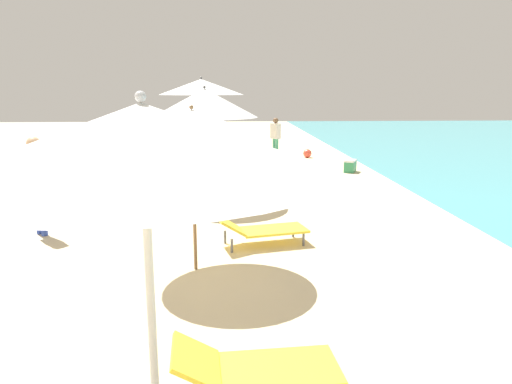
{
  "coord_description": "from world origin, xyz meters",
  "views": [
    {
      "loc": [
        0.08,
        1.3,
        2.53
      ],
      "look_at": [
        0.42,
        7.54,
        1.18
      ],
      "focal_mm": 33.23,
      "sensor_mm": 36.0,
      "label": 1
    }
  ],
  "objects_px": {
    "person_walking_near": "(37,176)",
    "lounger_farthest_shoreside": "(229,144)",
    "lounger_third_shoreside": "(261,229)",
    "cooler_box": "(350,166)",
    "umbrella_third": "(192,123)",
    "beach_ball": "(307,153)",
    "lounger_second_shoreside": "(255,367)",
    "umbrella_second": "(143,139)",
    "lounger_fifth_shoreside": "(230,157)",
    "umbrella_farthest": "(207,99)",
    "person_walking_mid": "(276,134)",
    "lounger_fourth_shoreside": "(237,179)",
    "lounger_fifth_inland": "(221,170)",
    "umbrella_fifth": "(201,87)",
    "lounger_farthest_inland": "(221,150)",
    "umbrella_fourth": "(205,103)"
  },
  "relations": [
    {
      "from": "umbrella_fourth",
      "to": "lounger_fifth_shoreside",
      "type": "relative_size",
      "value": 1.86
    },
    {
      "from": "umbrella_fifth",
      "to": "lounger_fifth_shoreside",
      "type": "xyz_separation_m",
      "value": [
        0.83,
        1.3,
        -2.29
      ]
    },
    {
      "from": "umbrella_farthest",
      "to": "person_walking_mid",
      "type": "distance_m",
      "value": 3.11
    },
    {
      "from": "lounger_fifth_shoreside",
      "to": "beach_ball",
      "type": "xyz_separation_m",
      "value": [
        2.94,
        1.91,
        -0.16
      ]
    },
    {
      "from": "person_walking_near",
      "to": "person_walking_mid",
      "type": "xyz_separation_m",
      "value": [
        5.05,
        9.23,
        -0.16
      ]
    },
    {
      "from": "lounger_second_shoreside",
      "to": "cooler_box",
      "type": "bearing_deg",
      "value": 67.91
    },
    {
      "from": "person_walking_near",
      "to": "cooler_box",
      "type": "relative_size",
      "value": 2.94
    },
    {
      "from": "lounger_third_shoreside",
      "to": "cooler_box",
      "type": "relative_size",
      "value": 2.67
    },
    {
      "from": "umbrella_third",
      "to": "lounger_second_shoreside",
      "type": "bearing_deg",
      "value": -76.68
    },
    {
      "from": "umbrella_third",
      "to": "person_walking_near",
      "type": "relative_size",
      "value": 1.34
    },
    {
      "from": "umbrella_farthest",
      "to": "lounger_fourth_shoreside",
      "type": "bearing_deg",
      "value": -81.56
    },
    {
      "from": "umbrella_fifth",
      "to": "umbrella_farthest",
      "type": "relative_size",
      "value": 1.18
    },
    {
      "from": "umbrella_fourth",
      "to": "person_walking_mid",
      "type": "bearing_deg",
      "value": 71.62
    },
    {
      "from": "lounger_farthest_shoreside",
      "to": "lounger_farthest_inland",
      "type": "bearing_deg",
      "value": -108.88
    },
    {
      "from": "cooler_box",
      "to": "lounger_fifth_shoreside",
      "type": "bearing_deg",
      "value": 160.45
    },
    {
      "from": "umbrella_second",
      "to": "umbrella_fourth",
      "type": "distance_m",
      "value": 8.24
    },
    {
      "from": "umbrella_third",
      "to": "beach_ball",
      "type": "relative_size",
      "value": 7.31
    },
    {
      "from": "umbrella_farthest",
      "to": "cooler_box",
      "type": "bearing_deg",
      "value": -42.99
    },
    {
      "from": "lounger_third_shoreside",
      "to": "person_walking_near",
      "type": "relative_size",
      "value": 0.91
    },
    {
      "from": "umbrella_fifth",
      "to": "lounger_farthest_shoreside",
      "type": "xyz_separation_m",
      "value": [
        0.79,
        5.45,
        -2.32
      ]
    },
    {
      "from": "umbrella_farthest",
      "to": "person_walking_near",
      "type": "distance_m",
      "value": 10.85
    },
    {
      "from": "umbrella_farthest",
      "to": "lounger_farthest_shoreside",
      "type": "height_order",
      "value": "umbrella_farthest"
    },
    {
      "from": "lounger_fourth_shoreside",
      "to": "person_walking_near",
      "type": "bearing_deg",
      "value": -122.7
    },
    {
      "from": "lounger_fifth_shoreside",
      "to": "lounger_second_shoreside",
      "type": "bearing_deg",
      "value": -87.47
    },
    {
      "from": "umbrella_farthest",
      "to": "person_walking_mid",
      "type": "relative_size",
      "value": 1.62
    },
    {
      "from": "lounger_fifth_shoreside",
      "to": "cooler_box",
      "type": "height_order",
      "value": "lounger_fifth_shoreside"
    },
    {
      "from": "person_walking_near",
      "to": "lounger_farthest_shoreside",
      "type": "bearing_deg",
      "value": 26.2
    },
    {
      "from": "umbrella_third",
      "to": "umbrella_farthest",
      "type": "xyz_separation_m",
      "value": [
        -0.35,
        12.32,
        0.09
      ]
    },
    {
      "from": "person_walking_mid",
      "to": "beach_ball",
      "type": "xyz_separation_m",
      "value": [
        1.24,
        0.21,
        -0.75
      ]
    },
    {
      "from": "umbrella_third",
      "to": "beach_ball",
      "type": "height_order",
      "value": "umbrella_third"
    },
    {
      "from": "lounger_fourth_shoreside",
      "to": "umbrella_farthest",
      "type": "height_order",
      "value": "umbrella_farthest"
    },
    {
      "from": "person_walking_mid",
      "to": "person_walking_near",
      "type": "bearing_deg",
      "value": 25.74
    },
    {
      "from": "umbrella_third",
      "to": "lounger_fifth_inland",
      "type": "xyz_separation_m",
      "value": [
        0.24,
        6.96,
        -1.83
      ]
    },
    {
      "from": "umbrella_second",
      "to": "lounger_second_shoreside",
      "type": "relative_size",
      "value": 1.77
    },
    {
      "from": "lounger_farthest_shoreside",
      "to": "beach_ball",
      "type": "xyz_separation_m",
      "value": [
        2.97,
        -2.24,
        -0.13
      ]
    },
    {
      "from": "umbrella_fourth",
      "to": "lounger_farthest_shoreside",
      "type": "bearing_deg",
      "value": 86.84
    },
    {
      "from": "umbrella_fourth",
      "to": "umbrella_fifth",
      "type": "height_order",
      "value": "umbrella_fifth"
    },
    {
      "from": "lounger_second_shoreside",
      "to": "lounger_fourth_shoreside",
      "type": "xyz_separation_m",
      "value": [
        -0.02,
        8.33,
        0.03
      ]
    },
    {
      "from": "lounger_fourth_shoreside",
      "to": "lounger_fifth_inland",
      "type": "relative_size",
      "value": 1.06
    },
    {
      "from": "lounger_farthest_shoreside",
      "to": "beach_ball",
      "type": "relative_size",
      "value": 4.37
    },
    {
      "from": "umbrella_fourth",
      "to": "lounger_fifth_inland",
      "type": "relative_size",
      "value": 1.78
    },
    {
      "from": "umbrella_second",
      "to": "lounger_second_shoreside",
      "type": "xyz_separation_m",
      "value": [
        0.65,
        0.98,
        -1.99
      ]
    },
    {
      "from": "lounger_second_shoreside",
      "to": "lounger_farthest_shoreside",
      "type": "distance_m",
      "value": 16.46
    },
    {
      "from": "umbrella_farthest",
      "to": "beach_ball",
      "type": "xyz_separation_m",
      "value": [
        3.79,
        -1.05,
        -2.02
      ]
    },
    {
      "from": "lounger_second_shoreside",
      "to": "lounger_fifth_inland",
      "type": "relative_size",
      "value": 0.97
    },
    {
      "from": "lounger_fourth_shoreside",
      "to": "lounger_fifth_shoreside",
      "type": "height_order",
      "value": "lounger_fourth_shoreside"
    },
    {
      "from": "lounger_third_shoreside",
      "to": "umbrella_third",
      "type": "bearing_deg",
      "value": -147.45
    },
    {
      "from": "lounger_second_shoreside",
      "to": "lounger_fifth_shoreside",
      "type": "bearing_deg",
      "value": 86.85
    },
    {
      "from": "umbrella_third",
      "to": "lounger_fourth_shoreside",
      "type": "relative_size",
      "value": 1.5
    },
    {
      "from": "umbrella_third",
      "to": "umbrella_fifth",
      "type": "bearing_deg",
      "value": 92.35
    }
  ]
}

